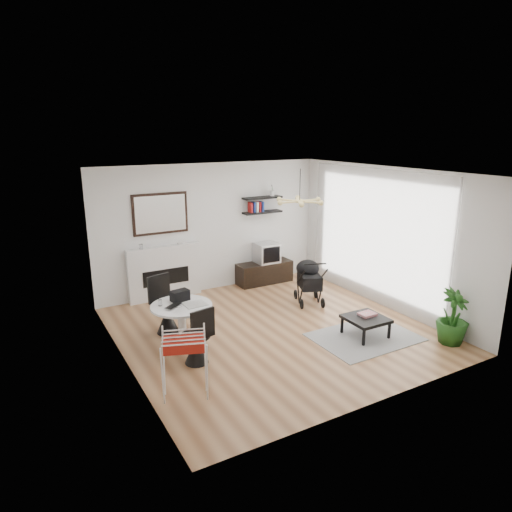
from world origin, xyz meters
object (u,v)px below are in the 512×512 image
stroller (309,283)px  crt_tv (267,253)px  drying_rack (185,365)px  potted_plant (453,317)px  fireplace (164,266)px  coffee_table (366,319)px  tv_console (264,273)px  dining_table (182,319)px

stroller → crt_tv: bearing=115.9°
drying_rack → potted_plant: bearing=12.0°
fireplace → coffee_table: bearing=-55.6°
fireplace → crt_tv: (2.32, -0.16, 0.01)m
fireplace → coffee_table: (2.32, -3.39, -0.38)m
fireplace → drying_rack: bearing=-104.9°
crt_tv → coffee_table: bearing=-90.0°
tv_console → coffee_table: 3.23m
fireplace → drying_rack: (-0.96, -3.62, -0.23)m
drying_rack → coffee_table: size_ratio=1.34×
tv_console → crt_tv: crt_tv is taller
crt_tv → fireplace: bearing=176.1°
drying_rack → potted_plant: potted_plant is taller
dining_table → stroller: 2.95m
fireplace → potted_plant: fireplace is taller
crt_tv → drying_rack: crt_tv is taller
fireplace → potted_plant: bearing=-51.8°
drying_rack → stroller: 3.93m
dining_table → crt_tv: bearing=36.5°
stroller → coffee_table: (-0.11, -1.76, -0.10)m
fireplace → dining_table: 2.29m
stroller → potted_plant: stroller is taller
drying_rack → stroller: (3.38, 1.99, -0.05)m
crt_tv → potted_plant: (1.03, -4.10, -0.25)m
drying_rack → potted_plant: 4.36m
dining_table → stroller: stroller is taller
crt_tv → dining_table: crt_tv is taller
fireplace → dining_table: (-0.47, -2.23, -0.22)m
tv_console → fireplace: bearing=176.1°
tv_console → coffee_table: size_ratio=1.96×
stroller → dining_table: bearing=-146.4°
crt_tv → stroller: stroller is taller
potted_plant → fireplace: bearing=128.2°
fireplace → tv_console: bearing=-3.9°
tv_console → drying_rack: (-3.23, -3.47, 0.22)m
fireplace → drying_rack: size_ratio=2.48×
crt_tv → coffee_table: crt_tv is taller
drying_rack → stroller: size_ratio=0.92×
crt_tv → coffee_table: (-0.00, -3.23, -0.39)m
crt_tv → dining_table: (-2.79, -2.07, -0.23)m
crt_tv → potted_plant: size_ratio=0.56×
dining_table → stroller: bearing=11.7°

